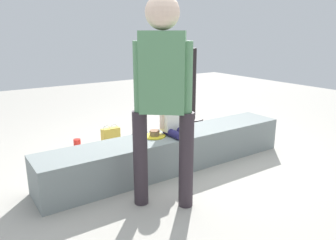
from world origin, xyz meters
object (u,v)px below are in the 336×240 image
(adult_standing, at_px, (163,86))
(gift_bag, at_px, (111,137))
(handbag_black_leather, at_px, (136,150))
(water_bottle_near_gift, at_px, (138,131))
(party_cup_red, at_px, (77,144))
(child_seated, at_px, (173,114))
(cake_box_white, at_px, (89,155))
(cake_plate, at_px, (155,135))
(handbag_brown_canvas, at_px, (175,128))

(adult_standing, xyz_separation_m, gift_bag, (0.22, 1.51, -0.86))
(handbag_black_leather, bearing_deg, water_bottle_near_gift, 59.52)
(adult_standing, distance_m, handbag_black_leather, 1.36)
(adult_standing, xyz_separation_m, party_cup_red, (-0.14, 1.71, -0.93))
(party_cup_red, height_order, handbag_black_leather, handbag_black_leather)
(adult_standing, relative_size, gift_bag, 5.72)
(child_seated, distance_m, water_bottle_near_gift, 1.14)
(adult_standing, distance_m, party_cup_red, 1.95)
(adult_standing, distance_m, water_bottle_near_gift, 1.95)
(child_seated, height_order, cake_box_white, child_seated)
(cake_plate, relative_size, gift_bag, 0.78)
(gift_bag, distance_m, cake_box_white, 0.44)
(water_bottle_near_gift, bearing_deg, party_cup_red, 172.55)
(adult_standing, bearing_deg, party_cup_red, 94.66)
(cake_box_white, bearing_deg, gift_bag, 31.35)
(child_seated, bearing_deg, cake_box_white, 132.84)
(water_bottle_near_gift, bearing_deg, handbag_brown_canvas, -14.95)
(gift_bag, relative_size, party_cup_red, 2.55)
(adult_standing, height_order, gift_bag, adult_standing)
(cake_plate, xyz_separation_m, gift_bag, (-0.08, 0.90, -0.26))
(water_bottle_near_gift, bearing_deg, gift_bag, -167.74)
(gift_bag, height_order, handbag_black_leather, handbag_black_leather)
(child_seated, xyz_separation_m, cake_plate, (-0.20, 0.03, -0.19))
(party_cup_red, distance_m, cake_box_white, 0.42)
(cake_plate, height_order, gift_bag, cake_plate)
(gift_bag, height_order, handbag_brown_canvas, handbag_brown_canvas)
(handbag_brown_canvas, bearing_deg, handbag_black_leather, -151.32)
(party_cup_red, distance_m, handbag_black_leather, 0.84)
(cake_box_white, bearing_deg, water_bottle_near_gift, 21.71)
(handbag_brown_canvas, bearing_deg, cake_plate, -135.11)
(cake_plate, relative_size, party_cup_red, 2.00)
(water_bottle_near_gift, height_order, cake_box_white, water_bottle_near_gift)
(gift_bag, height_order, cake_box_white, gift_bag)
(adult_standing, relative_size, water_bottle_near_gift, 7.15)
(party_cup_red, distance_m, handbag_brown_canvas, 1.32)
(water_bottle_near_gift, bearing_deg, handbag_black_leather, -120.48)
(handbag_black_leather, bearing_deg, cake_plate, -89.26)
(gift_bag, distance_m, handbag_black_leather, 0.52)
(handbag_black_leather, xyz_separation_m, handbag_brown_canvas, (0.87, 0.47, -0.00))
(child_seated, height_order, party_cup_red, child_seated)
(adult_standing, bearing_deg, cake_plate, 63.95)
(gift_bag, xyz_separation_m, water_bottle_near_gift, (0.43, 0.09, -0.02))
(cake_plate, height_order, handbag_black_leather, cake_plate)
(adult_standing, xyz_separation_m, cake_box_white, (-0.15, 1.29, -0.93))
(adult_standing, relative_size, cake_plate, 7.29)
(cake_plate, xyz_separation_m, water_bottle_near_gift, (0.35, 0.99, -0.28))
(gift_bag, bearing_deg, cake_box_white, -148.65)
(adult_standing, distance_m, gift_bag, 1.75)
(child_seated, xyz_separation_m, party_cup_red, (-0.64, 1.13, -0.52))
(adult_standing, xyz_separation_m, handbag_black_leather, (0.29, 1.00, -0.88))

